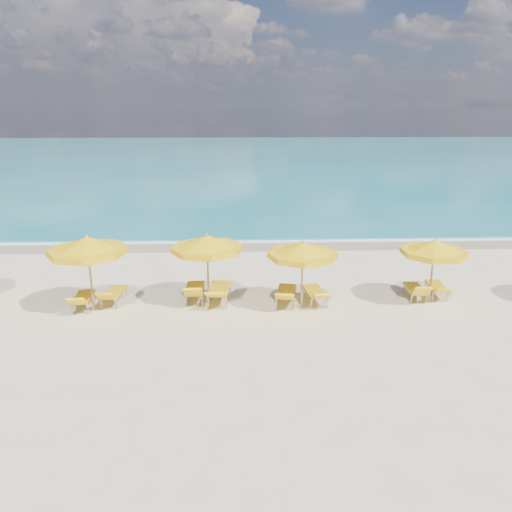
{
  "coord_description": "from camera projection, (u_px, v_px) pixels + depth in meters",
  "views": [
    {
      "loc": [
        -0.66,
        -15.87,
        6.48
      ],
      "look_at": [
        0.0,
        1.5,
        1.2
      ],
      "focal_mm": 35.0,
      "sensor_mm": 36.0,
      "label": 1
    }
  ],
  "objects": [
    {
      "name": "umbrella_2",
      "position": [
        87.0,
        246.0,
        15.79
      ],
      "size": [
        2.92,
        2.92,
        2.56
      ],
      "rotation": [
        0.0,
        0.0,
        0.17
      ],
      "color": "tan",
      "rests_on": "ground"
    },
    {
      "name": "ocean",
      "position": [
        242.0,
        158.0,
        62.98
      ],
      "size": [
        120.0,
        80.0,
        0.3
      ],
      "primitive_type": "cube",
      "color": "#16747E",
      "rests_on": "ground"
    },
    {
      "name": "whitecap_far",
      "position": [
        344.0,
        188.0,
        40.32
      ],
      "size": [
        18.0,
        0.3,
        0.05
      ],
      "primitive_type": "cube",
      "color": "white",
      "rests_on": "ground"
    },
    {
      "name": "umbrella_5",
      "position": [
        434.0,
        248.0,
        16.53
      ],
      "size": [
        2.93,
        2.93,
        2.25
      ],
      "rotation": [
        0.0,
        0.0,
        -0.41
      ],
      "color": "tan",
      "rests_on": "ground"
    },
    {
      "name": "lounger_4_right",
      "position": [
        315.0,
        296.0,
        17.04
      ],
      "size": [
        0.78,
        1.87,
        0.73
      ],
      "rotation": [
        0.0,
        0.0,
        0.11
      ],
      "color": "#A5A8AD",
      "rests_on": "ground"
    },
    {
      "name": "lounger_2_right",
      "position": [
        114.0,
        297.0,
        16.96
      ],
      "size": [
        0.72,
        1.73,
        0.76
      ],
      "rotation": [
        0.0,
        0.0,
        -0.09
      ],
      "color": "#A5A8AD",
      "rests_on": "ground"
    },
    {
      "name": "ground_plane",
      "position": [
        258.0,
        302.0,
        17.08
      ],
      "size": [
        120.0,
        120.0,
        0.0
      ],
      "primitive_type": "plane",
      "color": "beige"
    },
    {
      "name": "umbrella_3",
      "position": [
        207.0,
        244.0,
        16.41
      ],
      "size": [
        2.77,
        2.77,
        2.44
      ],
      "rotation": [
        0.0,
        0.0,
        0.16
      ],
      "color": "tan",
      "rests_on": "ground"
    },
    {
      "name": "lounger_2_left",
      "position": [
        83.0,
        302.0,
        16.55
      ],
      "size": [
        0.67,
        1.71,
        0.75
      ],
      "rotation": [
        0.0,
        0.0,
        0.07
      ],
      "color": "#A5A8AD",
      "rests_on": "ground"
    },
    {
      "name": "lounger_3_left",
      "position": [
        195.0,
        294.0,
        17.21
      ],
      "size": [
        0.67,
        1.87,
        0.86
      ],
      "rotation": [
        0.0,
        0.0,
        0.02
      ],
      "color": "#A5A8AD",
      "rests_on": "ground"
    },
    {
      "name": "whitecap_near",
      "position": [
        157.0,
        207.0,
        33.12
      ],
      "size": [
        14.0,
        0.36,
        0.05
      ],
      "primitive_type": "cube",
      "color": "white",
      "rests_on": "ground"
    },
    {
      "name": "lounger_4_left",
      "position": [
        286.0,
        297.0,
        16.95
      ],
      "size": [
        0.91,
        1.97,
        0.79
      ],
      "rotation": [
        0.0,
        0.0,
        -0.16
      ],
      "color": "#A5A8AD",
      "rests_on": "ground"
    },
    {
      "name": "lounger_3_right",
      "position": [
        220.0,
        294.0,
        17.11
      ],
      "size": [
        0.85,
        2.11,
        0.81
      ],
      "rotation": [
        0.0,
        0.0,
        -0.09
      ],
      "color": "#A5A8AD",
      "rests_on": "ground"
    },
    {
      "name": "umbrella_4",
      "position": [
        303.0,
        250.0,
        16.04
      ],
      "size": [
        2.43,
        2.43,
        2.33
      ],
      "rotation": [
        0.0,
        0.0,
        -0.06
      ],
      "color": "tan",
      "rests_on": "ground"
    },
    {
      "name": "lounger_5_left",
      "position": [
        415.0,
        293.0,
        17.33
      ],
      "size": [
        0.68,
        1.65,
        0.79
      ],
      "rotation": [
        0.0,
        0.0,
        -0.08
      ],
      "color": "#A5A8AD",
      "rests_on": "ground"
    },
    {
      "name": "wet_sand_band",
      "position": [
        251.0,
        244.0,
        24.16
      ],
      "size": [
        120.0,
        2.6,
        0.01
      ],
      "primitive_type": "cube",
      "color": "tan",
      "rests_on": "ground"
    },
    {
      "name": "foam_line",
      "position": [
        251.0,
        240.0,
        24.92
      ],
      "size": [
        120.0,
        1.2,
        0.03
      ],
      "primitive_type": "cube",
      "color": "white",
      "rests_on": "ground"
    },
    {
      "name": "lounger_5_right",
      "position": [
        436.0,
        290.0,
        17.62
      ],
      "size": [
        0.72,
        1.7,
        0.67
      ],
      "rotation": [
        0.0,
        0.0,
        -0.11
      ],
      "color": "#A5A8AD",
      "rests_on": "ground"
    }
  ]
}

